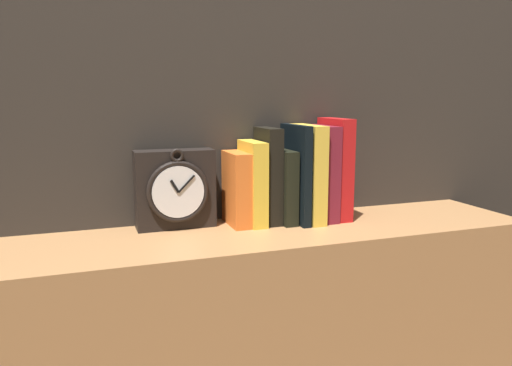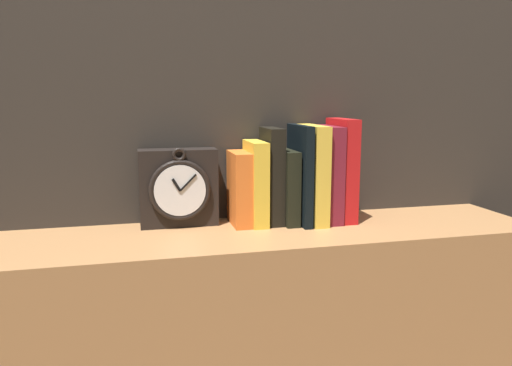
# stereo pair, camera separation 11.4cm
# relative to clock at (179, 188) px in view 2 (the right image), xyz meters

# --- Properties ---
(clock) EXTENTS (0.19, 0.08, 0.19)m
(clock) POSITION_rel_clock_xyz_m (0.00, 0.00, 0.00)
(clock) COLOR black
(clock) RESTS_ON bookshelf
(book_slot0_orange) EXTENTS (0.04, 0.12, 0.18)m
(book_slot0_orange) POSITION_rel_clock_xyz_m (0.15, -0.02, -0.00)
(book_slot0_orange) COLOR orange
(book_slot0_orange) RESTS_ON bookshelf
(book_slot1_yellow) EXTENTS (0.04, 0.13, 0.20)m
(book_slot1_yellow) POSITION_rel_clock_xyz_m (0.19, -0.03, 0.01)
(book_slot1_yellow) COLOR yellow
(book_slot1_yellow) RESTS_ON bookshelf
(book_slot2_black) EXTENTS (0.04, 0.12, 0.24)m
(book_slot2_black) POSITION_rel_clock_xyz_m (0.23, -0.02, 0.02)
(book_slot2_black) COLOR black
(book_slot2_black) RESTS_ON bookshelf
(book_slot3_black) EXTENTS (0.03, 0.13, 0.18)m
(book_slot3_black) POSITION_rel_clock_xyz_m (0.26, -0.03, -0.00)
(book_slot3_black) COLOR black
(book_slot3_black) RESTS_ON bookshelf
(book_slot4_black) EXTENTS (0.02, 0.15, 0.24)m
(book_slot4_black) POSITION_rel_clock_xyz_m (0.29, -0.04, 0.03)
(book_slot4_black) COLOR black
(book_slot4_black) RESTS_ON bookshelf
(book_slot5_yellow) EXTENTS (0.04, 0.15, 0.24)m
(book_slot5_yellow) POSITION_rel_clock_xyz_m (0.33, -0.04, 0.03)
(book_slot5_yellow) COLOR gold
(book_slot5_yellow) RESTS_ON bookshelf
(book_slot6_maroon) EXTENTS (0.04, 0.14, 0.24)m
(book_slot6_maroon) POSITION_rel_clock_xyz_m (0.37, -0.03, 0.03)
(book_slot6_maroon) COLOR maroon
(book_slot6_maroon) RESTS_ON bookshelf
(book_slot7_red) EXTENTS (0.04, 0.14, 0.26)m
(book_slot7_red) POSITION_rel_clock_xyz_m (0.41, -0.03, 0.03)
(book_slot7_red) COLOR red
(book_slot7_red) RESTS_ON bookshelf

